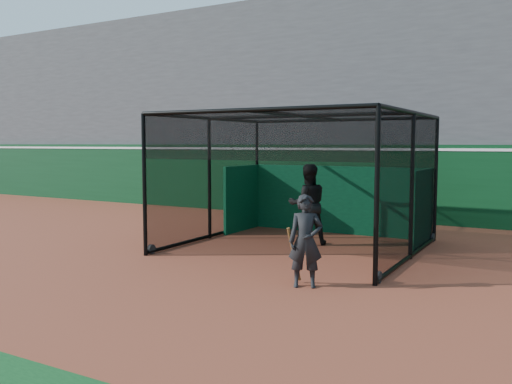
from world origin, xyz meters
The scene contains 6 objects.
ground centered at (0.00, 0.00, 0.00)m, with size 120.00×120.00×0.00m, color brown.
outfield_wall centered at (0.00, 8.50, 1.29)m, with size 50.00×0.50×2.50m.
grandstand centered at (0.00, 12.27, 4.48)m, with size 50.00×7.85×8.95m.
batting_cage centered at (1.10, 2.89, 1.60)m, with size 5.42×5.27×3.20m.
batter centered at (1.08, 3.37, 1.01)m, with size 0.98×0.77×2.03m, color black.
on_deck_player centered at (2.71, -0.40, 0.82)m, with size 0.71×0.61×1.65m.
Camera 1 is at (6.57, -9.04, 2.54)m, focal length 38.00 mm.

